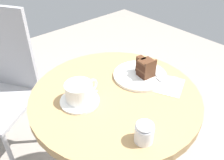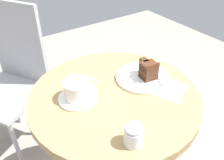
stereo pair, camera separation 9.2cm
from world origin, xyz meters
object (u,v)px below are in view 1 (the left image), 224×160
at_px(cake_plate, 140,75).
at_px(fork, 156,75).
at_px(napkin, 164,84).
at_px(cake_slice, 145,68).
at_px(cafe_chair, 1,79).
at_px(coffee_cup, 79,91).
at_px(saucer, 80,101).
at_px(teaspoon, 88,91).
at_px(sugar_pot, 144,132).

bearing_deg(cake_plate, fork, -48.90).
distance_m(cake_plate, napkin, 0.11).
height_order(cake_slice, cafe_chair, cafe_chair).
xyz_separation_m(coffee_cup, cafe_chair, (-0.11, 0.64, -0.23)).
distance_m(saucer, teaspoon, 0.06).
distance_m(cafe_chair, sugar_pot, 0.96).
bearing_deg(sugar_pot, fork, 34.02).
bearing_deg(cake_slice, sugar_pot, -138.48).
bearing_deg(saucer, fork, -14.26).
xyz_separation_m(cake_plate, cafe_chair, (-0.39, 0.68, -0.19)).
height_order(teaspoon, cake_plate, teaspoon).
bearing_deg(fork, cafe_chair, -133.83).
height_order(saucer, teaspoon, teaspoon).
xyz_separation_m(coffee_cup, napkin, (0.31, -0.14, -0.04)).
height_order(coffee_cup, cake_plate, coffee_cup).
distance_m(saucer, cake_plate, 0.29).
height_order(saucer, coffee_cup, coffee_cup).
bearing_deg(napkin, coffee_cup, 155.36).
xyz_separation_m(cake_plate, cake_slice, (0.01, -0.02, 0.04)).
distance_m(fork, napkin, 0.06).
distance_m(coffee_cup, sugar_pot, 0.29).
relative_size(teaspoon, cake_slice, 0.90).
bearing_deg(teaspoon, fork, 25.13).
height_order(cake_plate, fork, fork).
distance_m(coffee_cup, teaspoon, 0.06).
xyz_separation_m(cafe_chair, sugar_pot, (0.15, -0.92, 0.22)).
relative_size(saucer, fork, 0.99).
relative_size(napkin, sugar_pot, 2.59).
relative_size(teaspoon, cafe_chair, 0.08).
bearing_deg(coffee_cup, cafe_chair, 99.69).
bearing_deg(cafe_chair, fork, -1.22).
bearing_deg(sugar_pot, saucer, 98.48).
xyz_separation_m(coffee_cup, cake_slice, (0.29, -0.06, 0.00)).
bearing_deg(cake_plate, teaspoon, 166.98).
bearing_deg(cafe_chair, cake_plate, -2.07).
distance_m(cake_slice, fork, 0.06).
xyz_separation_m(teaspoon, sugar_pot, (-0.01, -0.30, 0.03)).
distance_m(coffee_cup, fork, 0.34).
bearing_deg(cake_slice, napkin, -77.44).
bearing_deg(cafe_chair, cake_slice, -1.97).
distance_m(cake_plate, sugar_pot, 0.35).
height_order(teaspoon, cafe_chair, cafe_chair).
relative_size(fork, cafe_chair, 0.16).
height_order(saucer, cake_plate, cake_plate).
bearing_deg(sugar_pot, teaspoon, 87.99).
bearing_deg(cafe_chair, teaspoon, -18.03).
bearing_deg(cake_plate, saucer, 173.07).
xyz_separation_m(coffee_cup, fork, (0.32, -0.09, -0.03)).
xyz_separation_m(fork, napkin, (-0.01, -0.05, -0.01)).
xyz_separation_m(napkin, cafe_chair, (-0.42, 0.78, -0.19)).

